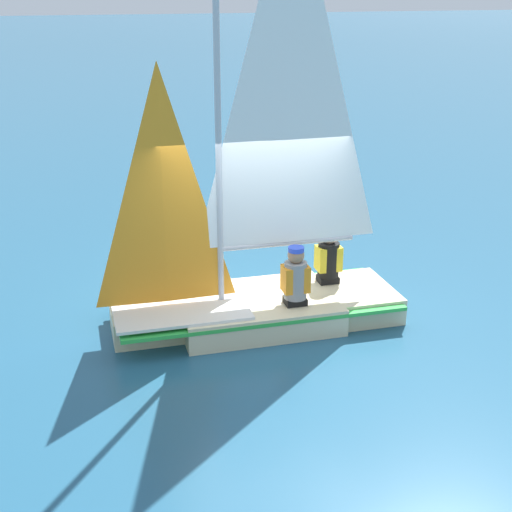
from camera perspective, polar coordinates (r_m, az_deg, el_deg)
name	(u,v)px	position (r m, az deg, el deg)	size (l,w,h in m)	color
ground_plane	(256,322)	(9.80, 0.00, -5.29)	(260.00, 260.00, 0.00)	#235675
sailboat_main	(257,267)	(9.48, 0.08, -0.86)	(1.91, 4.01, 5.76)	beige
sailor_helm	(295,285)	(9.37, 3.17, -2.36)	(0.33, 0.37, 1.16)	black
sailor_crew	(328,265)	(10.11, 5.79, -0.74)	(0.33, 0.37, 1.16)	black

